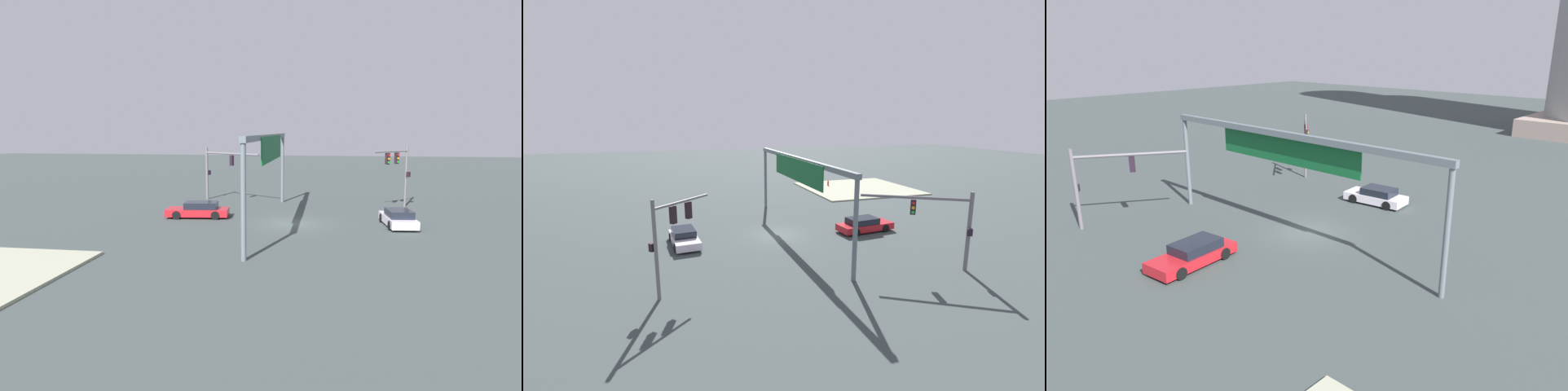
# 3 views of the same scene
# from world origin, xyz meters

# --- Properties ---
(ground_plane) EXTENTS (176.75, 176.75, 0.00)m
(ground_plane) POSITION_xyz_m (0.00, 0.00, 0.00)
(ground_plane) COLOR #3A4343
(traffic_signal_near_corner) EXTENTS (4.02, 5.79, 5.05)m
(traffic_signal_near_corner) POSITION_xyz_m (-9.83, -7.83, 3.41)
(traffic_signal_near_corner) COLOR slate
(traffic_signal_near_corner) RESTS_ON ground
(traffic_signal_opposite_side) EXTENTS (3.07, 3.41, 5.42)m
(traffic_signal_opposite_side) POSITION_xyz_m (-8.03, 8.41, 3.67)
(traffic_signal_opposite_side) COLOR slate
(traffic_signal_opposite_side) RESTS_ON ground
(overhead_sign_gantry) EXTENTS (20.09, 0.43, 6.40)m
(overhead_sign_gantry) POSITION_xyz_m (-0.10, -1.70, 5.35)
(overhead_sign_gantry) COLOR slate
(overhead_sign_gantry) RESTS_ON ground
(sedan_car_approaching) EXTENTS (4.50, 2.23, 1.21)m
(sedan_car_approaching) POSITION_xyz_m (-0.15, 7.37, 0.57)
(sedan_car_approaching) COLOR silver
(sedan_car_approaching) RESTS_ON ground
(sedan_car_waiting_far) EXTENTS (2.35, 4.91, 1.21)m
(sedan_car_waiting_far) POSITION_xyz_m (-1.32, -7.37, 0.58)
(sedan_car_waiting_far) COLOR red
(sedan_car_waiting_far) RESTS_ON ground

